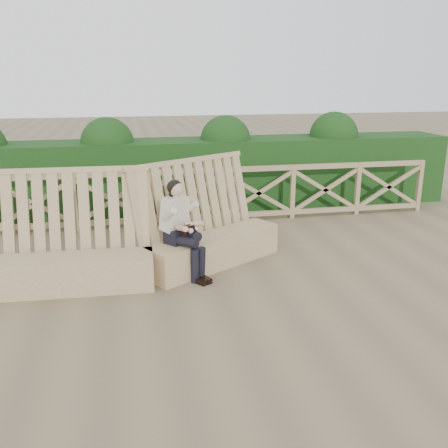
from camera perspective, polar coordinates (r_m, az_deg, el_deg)
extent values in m
plane|color=brown|center=(6.70, -0.08, -8.41)|extent=(60.00, 60.00, 0.00)
cube|color=#856C4C|center=(7.15, -17.30, -5.41)|extent=(2.30, 0.59, 0.49)
cube|color=#856C4C|center=(7.22, -17.42, -0.38)|extent=(2.30, 0.55, 1.60)
cube|color=#856C4C|center=(7.72, -1.08, -2.97)|extent=(2.22, 1.60, 0.49)
cube|color=#856C4C|center=(7.74, -2.43, 1.54)|extent=(2.19, 1.56, 1.60)
cube|color=black|center=(7.30, -5.32, -1.32)|extent=(0.43, 0.42, 0.21)
cube|color=beige|center=(7.24, -5.67, 1.23)|extent=(0.47, 0.46, 0.51)
sphere|color=tan|center=(7.12, -5.48, 4.02)|extent=(0.29, 0.29, 0.20)
sphere|color=black|center=(7.14, -5.68, 4.20)|extent=(0.31, 0.31, 0.22)
cylinder|color=black|center=(7.12, -4.62, -1.95)|extent=(0.40, 0.43, 0.15)
cylinder|color=black|center=(7.21, -3.91, -1.11)|extent=(0.40, 0.44, 0.16)
cylinder|color=black|center=(7.09, -3.35, -4.85)|extent=(0.16, 0.16, 0.49)
cylinder|color=black|center=(7.16, -2.62, -4.62)|extent=(0.16, 0.16, 0.49)
cube|color=black|center=(7.11, -2.80, -6.53)|extent=(0.22, 0.23, 0.08)
cube|color=black|center=(7.17, -2.17, -6.33)|extent=(0.22, 0.23, 0.08)
cube|color=black|center=(7.17, -4.23, -0.82)|extent=(0.23, 0.21, 0.13)
cube|color=black|center=(7.04, -3.42, -0.64)|extent=(0.11, 0.11, 0.12)
cube|color=#80624A|center=(9.69, -4.22, 6.02)|extent=(10.10, 0.07, 0.10)
cube|color=#80624A|center=(9.90, -4.10, 0.73)|extent=(10.10, 0.07, 0.10)
cube|color=black|center=(10.91, -5.01, 5.62)|extent=(12.00, 1.20, 1.50)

